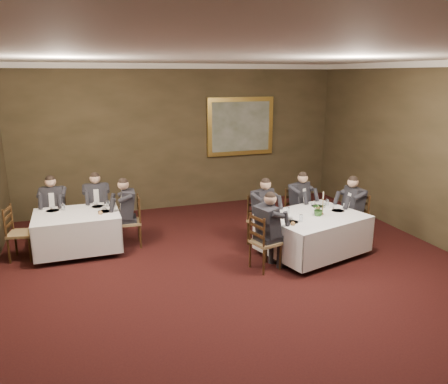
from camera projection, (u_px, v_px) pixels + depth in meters
ground at (264, 296)px, 6.61m from camera, size 10.00×10.00×0.00m
ceiling at (270, 55)px, 5.70m from camera, size 8.00×10.00×0.10m
back_wall at (182, 138)px, 10.72m from camera, size 8.00×0.10×3.50m
crown_molding at (270, 59)px, 5.71m from camera, size 8.00×10.00×0.12m
table_main at (313, 231)px, 8.05m from camera, size 2.08×1.77×0.67m
table_second at (78, 229)px, 8.16m from camera, size 1.55×1.19×0.67m
chair_main_backleft at (261, 231)px, 8.57m from camera, size 0.57×0.56×1.00m
diner_main_backleft at (262, 220)px, 8.50m from camera, size 0.56×0.60×1.35m
chair_main_backright at (297, 222)px, 9.08m from camera, size 0.57×0.56×1.00m
diner_main_backright at (298, 211)px, 9.01m from camera, size 0.56×0.60×1.35m
chair_main_endleft at (265, 253)px, 7.48m from camera, size 0.52×0.53×1.00m
diner_main_endleft at (265, 241)px, 7.43m from camera, size 0.57×0.51×1.35m
chair_main_endright at (353, 228)px, 8.69m from camera, size 0.42×0.44×1.00m
diner_main_endright at (354, 218)px, 8.63m from camera, size 0.48×0.42×1.35m
chair_sec_backleft at (56, 227)px, 8.79m from camera, size 0.49×0.48×1.00m
diner_sec_backleft at (55, 216)px, 8.72m from camera, size 0.46×0.53×1.35m
chair_sec_backright at (98, 222)px, 9.05m from camera, size 0.45×0.43×1.00m
diner_sec_backright at (98, 212)px, 8.98m from camera, size 0.43×0.49×1.35m
chair_sec_endright at (131, 232)px, 8.51m from camera, size 0.45×0.47×1.00m
diner_sec_endright at (130, 221)px, 8.45m from camera, size 0.51×0.44×1.35m
chair_sec_endleft at (22, 244)px, 7.89m from camera, size 0.50×0.51×1.00m
centerpiece at (319, 208)px, 7.91m from camera, size 0.27×0.25×0.28m
candlestick at (323, 206)px, 7.99m from camera, size 0.06×0.06×0.44m
place_setting_table_main at (282, 212)px, 8.04m from camera, size 0.33×0.31×0.14m
place_setting_table_second at (56, 208)px, 8.27m from camera, size 0.33×0.31×0.14m
painting at (240, 126)px, 11.07m from camera, size 1.76×0.09×1.46m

